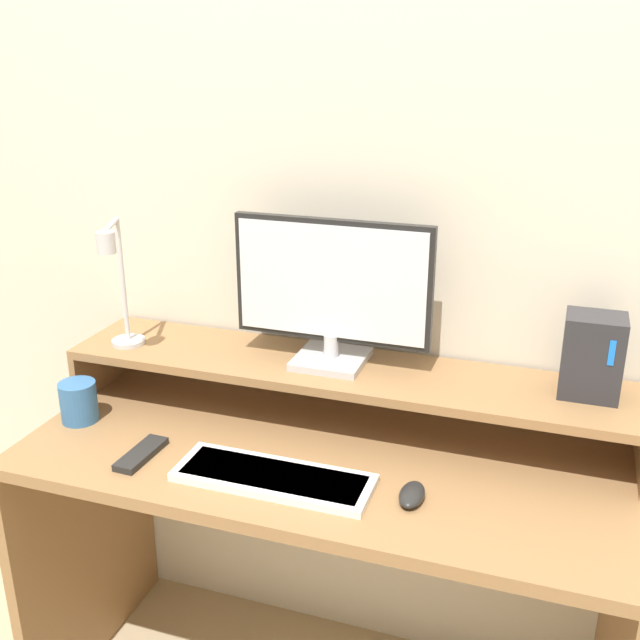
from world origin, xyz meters
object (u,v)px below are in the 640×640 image
(router_dock, at_px, (592,356))
(keyboard, at_px, (273,477))
(monitor, at_px, (332,291))
(mouse, at_px, (412,494))
(remote_control, at_px, (141,454))
(desk_lamp, at_px, (118,285))
(mug, at_px, (79,402))

(router_dock, relative_size, keyboard, 0.43)
(monitor, bearing_deg, keyboard, -94.15)
(monitor, height_order, keyboard, monitor)
(mouse, relative_size, remote_control, 0.63)
(keyboard, height_order, remote_control, keyboard)
(remote_control, bearing_deg, keyboard, 0.65)
(desk_lamp, bearing_deg, keyboard, -23.75)
(mouse, height_order, remote_control, mouse)
(router_dock, xyz_separation_m, keyboard, (-0.61, -0.34, -0.23))
(router_dock, bearing_deg, remote_control, -159.97)
(desk_lamp, distance_m, mug, 0.30)
(remote_control, xyz_separation_m, mug, (-0.24, 0.11, 0.04))
(router_dock, xyz_separation_m, mouse, (-0.32, -0.31, -0.23))
(keyboard, relative_size, mouse, 4.44)
(keyboard, height_order, mug, mug)
(keyboard, bearing_deg, router_dock, 28.75)
(monitor, relative_size, keyboard, 1.12)
(desk_lamp, bearing_deg, monitor, 11.93)
(router_dock, bearing_deg, desk_lamp, -173.68)
(monitor, height_order, desk_lamp, monitor)
(desk_lamp, xyz_separation_m, router_dock, (1.10, 0.12, -0.08))
(mug, bearing_deg, mouse, -5.06)
(router_dock, relative_size, mug, 1.83)
(monitor, bearing_deg, mouse, -47.63)
(mug, bearing_deg, router_dock, 11.33)
(monitor, xyz_separation_m, keyboard, (-0.02, -0.32, -0.32))
(monitor, height_order, router_dock, monitor)
(monitor, xyz_separation_m, mug, (-0.58, -0.22, -0.28))
(desk_lamp, relative_size, mouse, 3.47)
(router_dock, height_order, remote_control, router_dock)
(mouse, height_order, mug, mug)
(keyboard, relative_size, remote_control, 2.81)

